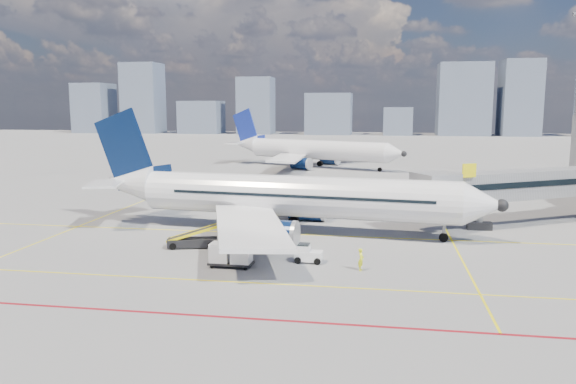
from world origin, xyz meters
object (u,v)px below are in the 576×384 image
object	(u,v)px
second_aircraft	(311,150)
cargo_dolly	(231,254)
belt_loader	(194,240)
main_aircraft	(279,196)
ramp_worker	(361,260)
baggage_tug	(307,254)

from	to	relation	value
second_aircraft	cargo_dolly	size ratio (longest dim) A/B	11.20
second_aircraft	belt_loader	size ratio (longest dim) A/B	6.18
cargo_dolly	belt_loader	bearing A→B (deg)	133.34
main_aircraft	cargo_dolly	xyz separation A→B (m)	(-1.34, -11.70, -2.30)
cargo_dolly	ramp_worker	size ratio (longest dim) A/B	2.01
main_aircraft	second_aircraft	bearing A→B (deg)	100.79
second_aircraft	ramp_worker	world-z (taller)	second_aircraft
main_aircraft	second_aircraft	distance (m)	54.87
ramp_worker	cargo_dolly	bearing A→B (deg)	104.37
belt_loader	second_aircraft	bearing A→B (deg)	74.01
cargo_dolly	belt_loader	size ratio (longest dim) A/B	0.55
baggage_tug	cargo_dolly	distance (m)	5.53
second_aircraft	belt_loader	bearing A→B (deg)	-68.04
second_aircraft	ramp_worker	size ratio (longest dim) A/B	22.54
baggage_tug	second_aircraft	bearing A→B (deg)	99.41
ramp_worker	belt_loader	bearing A→B (deg)	82.78
baggage_tug	belt_loader	bearing A→B (deg)	165.78
main_aircraft	baggage_tug	world-z (taller)	main_aircraft
belt_loader	ramp_worker	xyz separation A→B (m)	(13.38, -4.29, 0.19)
cargo_dolly	belt_loader	world-z (taller)	belt_loader
main_aircraft	ramp_worker	bearing A→B (deg)	-48.65
ramp_worker	main_aircraft	bearing A→B (deg)	45.26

